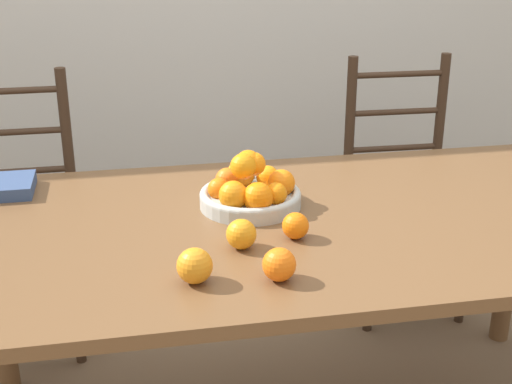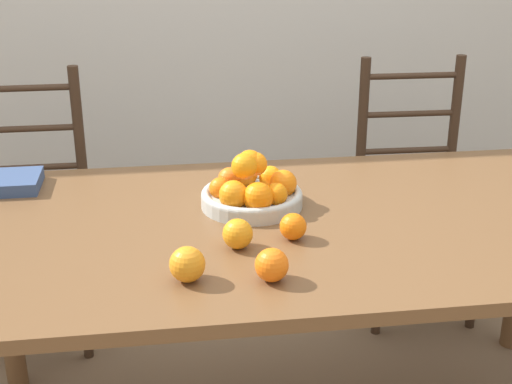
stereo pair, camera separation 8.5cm
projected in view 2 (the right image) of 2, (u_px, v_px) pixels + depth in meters
name	position (u px, v px, depth m)	size (l,w,h in m)	color
dining_table	(302.00, 247.00, 1.95)	(1.96, 0.98, 0.75)	brown
fruit_bowl	(252.00, 190.00, 1.99)	(0.29, 0.29, 0.16)	#B2B7B2
orange_loose_0	(272.00, 265.00, 1.59)	(0.08, 0.08, 0.08)	orange
orange_loose_1	(187.00, 264.00, 1.59)	(0.08, 0.08, 0.08)	orange
orange_loose_2	(293.00, 227.00, 1.80)	(0.07, 0.07, 0.07)	orange
orange_loose_3	(238.00, 234.00, 1.75)	(0.08, 0.08, 0.08)	orange
chair_left	(30.00, 217.00, 2.63)	(0.42, 0.40, 1.00)	#382619
chair_right	(414.00, 196.00, 2.82)	(0.43, 0.41, 1.00)	#382619
book_stack	(8.00, 182.00, 2.13)	(0.19, 0.17, 0.04)	#334770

